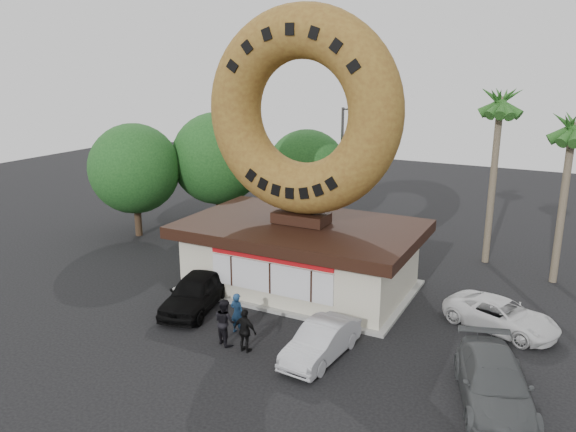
# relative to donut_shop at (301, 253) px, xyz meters

# --- Properties ---
(ground) EXTENTS (90.00, 90.00, 0.00)m
(ground) POSITION_rel_donut_shop_xyz_m (0.00, -5.98, -1.77)
(ground) COLOR black
(ground) RESTS_ON ground
(donut_shop) EXTENTS (11.20, 7.20, 3.80)m
(donut_shop) POSITION_rel_donut_shop_xyz_m (0.00, 0.00, 0.00)
(donut_shop) COLOR silver
(donut_shop) RESTS_ON ground
(giant_donut) EXTENTS (9.45, 2.41, 9.45)m
(giant_donut) POSITION_rel_donut_shop_xyz_m (0.00, 0.02, 6.76)
(giant_donut) COLOR olive
(giant_donut) RESTS_ON donut_shop
(tree_west) EXTENTS (6.00, 6.00, 7.65)m
(tree_west) POSITION_rel_donut_shop_xyz_m (-9.50, 7.02, 2.87)
(tree_west) COLOR #473321
(tree_west) RESTS_ON ground
(tree_mid) EXTENTS (5.20, 5.20, 6.63)m
(tree_mid) POSITION_rel_donut_shop_xyz_m (-4.00, 9.02, 2.25)
(tree_mid) COLOR #473321
(tree_mid) RESTS_ON ground
(tree_far) EXTENTS (5.60, 5.60, 7.14)m
(tree_far) POSITION_rel_donut_shop_xyz_m (-13.00, 3.02, 2.56)
(tree_far) COLOR #473321
(tree_far) RESTS_ON ground
(palm_near) EXTENTS (2.60, 2.60, 9.75)m
(palm_near) POSITION_rel_donut_shop_xyz_m (7.50, 8.02, 6.65)
(palm_near) COLOR #726651
(palm_near) RESTS_ON ground
(palm_far) EXTENTS (2.60, 2.60, 8.75)m
(palm_far) POSITION_rel_donut_shop_xyz_m (11.00, 6.52, 5.72)
(palm_far) COLOR #726651
(palm_far) RESTS_ON ground
(street_lamp) EXTENTS (2.11, 0.20, 8.00)m
(street_lamp) POSITION_rel_donut_shop_xyz_m (-1.86, 10.02, 2.72)
(street_lamp) COLOR #59595E
(street_lamp) RESTS_ON ground
(person_left) EXTENTS (0.66, 0.46, 1.72)m
(person_left) POSITION_rel_donut_shop_xyz_m (-0.19, -5.49, -0.90)
(person_left) COLOR navy
(person_left) RESTS_ON ground
(person_center) EXTENTS (1.11, 1.01, 1.86)m
(person_center) POSITION_rel_donut_shop_xyz_m (-0.12, -6.50, -0.83)
(person_center) COLOR black
(person_center) RESTS_ON ground
(person_right) EXTENTS (1.05, 0.52, 1.74)m
(person_right) POSITION_rel_donut_shop_xyz_m (0.93, -6.69, -0.90)
(person_right) COLOR black
(person_right) RESTS_ON ground
(car_black) EXTENTS (2.84, 4.97, 1.59)m
(car_black) POSITION_rel_donut_shop_xyz_m (-3.10, -4.40, -0.97)
(car_black) COLOR black
(car_black) RESTS_ON ground
(car_silver) EXTENTS (1.77, 4.19, 1.35)m
(car_silver) POSITION_rel_donut_shop_xyz_m (3.67, -5.79, -1.09)
(car_silver) COLOR #B1B1B6
(car_silver) RESTS_ON ground
(car_grey) EXTENTS (3.56, 5.64, 1.52)m
(car_grey) POSITION_rel_donut_shop_xyz_m (9.82, -5.97, -1.01)
(car_grey) COLOR #4D5051
(car_grey) RESTS_ON ground
(car_white) EXTENTS (5.04, 3.56, 1.28)m
(car_white) POSITION_rel_donut_shop_xyz_m (9.34, -0.27, -1.13)
(car_white) COLOR silver
(car_white) RESTS_ON ground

